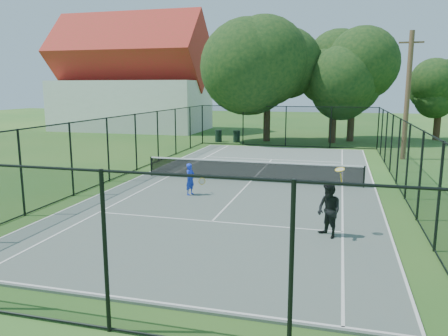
% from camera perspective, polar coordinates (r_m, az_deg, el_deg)
% --- Properties ---
extents(ground, '(120.00, 120.00, 0.00)m').
position_cam_1_polar(ground, '(20.33, 3.53, -1.90)').
color(ground, '#20581E').
extents(tennis_court, '(11.00, 24.00, 0.06)m').
position_cam_1_polar(tennis_court, '(20.33, 3.53, -1.82)').
color(tennis_court, slate).
rests_on(tennis_court, ground).
extents(tennis_net, '(10.08, 0.08, 0.95)m').
position_cam_1_polar(tennis_net, '(20.22, 3.55, -0.30)').
color(tennis_net, black).
rests_on(tennis_net, tennis_court).
extents(fence, '(13.10, 26.10, 3.00)m').
position_cam_1_polar(fence, '(20.07, 3.58, 2.29)').
color(fence, black).
rests_on(fence, ground).
extents(tree_near_left, '(7.55, 7.55, 9.84)m').
position_cam_1_polar(tree_near_left, '(36.02, 5.74, 13.16)').
color(tree_near_left, '#332114').
rests_on(tree_near_left, ground).
extents(tree_near_mid, '(5.59, 5.59, 7.31)m').
position_cam_1_polar(tree_near_mid, '(35.75, 14.22, 10.41)').
color(tree_near_mid, '#332114').
rests_on(tree_near_mid, ground).
extents(tree_near_right, '(6.27, 6.27, 8.66)m').
position_cam_1_polar(tree_near_right, '(37.20, 16.56, 11.85)').
color(tree_near_right, '#332114').
rests_on(tree_near_right, ground).
extents(tree_far_right, '(4.77, 4.77, 6.31)m').
position_cam_1_polar(tree_far_right, '(40.49, 26.37, 8.79)').
color(tree_far_right, '#332114').
rests_on(tree_far_right, ground).
extents(building, '(15.30, 8.15, 11.87)m').
position_cam_1_polar(building, '(46.44, -12.06, 10.99)').
color(building, silver).
rests_on(building, ground).
extents(trash_bin_left, '(0.58, 0.58, 0.97)m').
position_cam_1_polar(trash_bin_left, '(35.34, -0.73, 4.22)').
color(trash_bin_left, black).
rests_on(trash_bin_left, ground).
extents(trash_bin_right, '(0.58, 0.58, 0.93)m').
position_cam_1_polar(trash_bin_right, '(35.18, 1.65, 4.16)').
color(trash_bin_right, black).
rests_on(trash_bin_right, ground).
extents(utility_pole, '(1.40, 0.30, 7.65)m').
position_cam_1_polar(utility_pole, '(28.74, 22.84, 8.75)').
color(utility_pole, '#4C3823').
rests_on(utility_pole, ground).
extents(player_blue, '(0.81, 0.54, 1.29)m').
position_cam_1_polar(player_blue, '(17.69, -4.41, -1.47)').
color(player_blue, '#1732C6').
rests_on(player_blue, tennis_court).
extents(player_black, '(0.96, 0.98, 2.02)m').
position_cam_1_polar(player_black, '(13.04, 13.55, -5.40)').
color(player_black, black).
rests_on(player_black, tennis_court).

